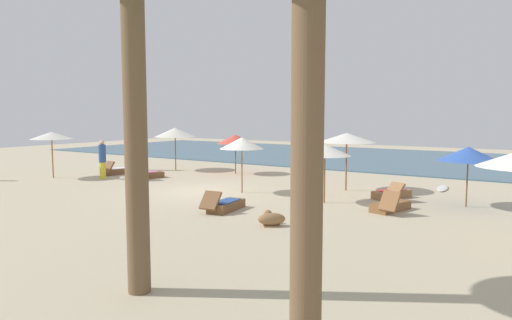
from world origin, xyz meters
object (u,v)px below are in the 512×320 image
at_px(umbrella_1, 347,138).
at_px(umbrella_2, 242,143).
at_px(person_1, 143,153).
at_px(umbrella_5, 468,154).
at_px(umbrella_4, 175,132).
at_px(umbrella_3, 235,139).
at_px(lounger_2, 225,205).
at_px(person_2, 102,159).
at_px(lounger_0, 390,206).
at_px(umbrella_6, 52,136).
at_px(lounger_4, 147,175).
at_px(surfboard, 442,188).
at_px(lounger_1, 117,171).
at_px(lounger_3, 392,194).
at_px(umbrella_0, 325,150).
at_px(dog, 271,219).

xyz_separation_m(umbrella_1, umbrella_2, (-3.17, -2.73, -0.18)).
bearing_deg(person_1, umbrella_5, -4.16).
relative_size(umbrella_1, umbrella_4, 1.01).
distance_m(umbrella_2, umbrella_3, 5.74).
height_order(lounger_2, person_2, person_2).
bearing_deg(lounger_0, umbrella_6, -175.53).
distance_m(lounger_4, surfboard, 13.17).
bearing_deg(umbrella_2, lounger_2, -64.37).
distance_m(umbrella_5, person_2, 15.61).
bearing_deg(lounger_0, person_2, -179.18).
xyz_separation_m(umbrella_1, umbrella_3, (-6.72, 1.78, -0.34)).
bearing_deg(umbrella_2, umbrella_4, 150.88).
relative_size(umbrella_5, lounger_1, 1.16).
bearing_deg(person_2, lounger_3, 10.49).
bearing_deg(umbrella_2, umbrella_3, 128.15).
height_order(person_1, person_2, person_1).
relative_size(umbrella_0, person_2, 1.11).
xyz_separation_m(lounger_3, surfboard, (1.08, 3.29, -0.14)).
distance_m(umbrella_1, lounger_1, 11.88).
distance_m(lounger_1, person_2, 1.88).
relative_size(umbrella_0, lounger_0, 1.16).
bearing_deg(umbrella_3, lounger_2, -56.50).
xyz_separation_m(lounger_4, person_1, (-2.53, 2.16, 0.76)).
xyz_separation_m(lounger_1, lounger_4, (2.39, -0.29, 0.00)).
bearing_deg(surfboard, lounger_3, -108.18).
height_order(umbrella_1, surfboard, umbrella_1).
xyz_separation_m(umbrella_4, surfboard, (13.53, 1.21, -2.01)).
height_order(person_1, dog, person_1).
height_order(umbrella_2, umbrella_4, umbrella_4).
height_order(umbrella_6, lounger_1, umbrella_6).
height_order(lounger_4, person_1, person_1).
distance_m(umbrella_2, umbrella_6, 10.06).
bearing_deg(lounger_1, lounger_0, -5.35).
distance_m(lounger_3, surfboard, 3.46).
distance_m(umbrella_4, lounger_1, 3.69).
relative_size(lounger_4, dog, 2.21).
bearing_deg(lounger_0, lounger_1, 174.65).
distance_m(umbrella_2, lounger_0, 6.16).
relative_size(umbrella_1, dog, 2.90).
height_order(umbrella_4, dog, umbrella_4).
distance_m(umbrella_2, lounger_2, 3.82).
xyz_separation_m(umbrella_2, surfboard, (6.35, 5.21, -1.89)).
height_order(lounger_1, person_1, person_1).
xyz_separation_m(person_1, person_2, (0.94, -3.41, -0.00)).
distance_m(umbrella_1, dog, 7.01).
xyz_separation_m(umbrella_4, lounger_2, (8.65, -7.06, -1.87)).
bearing_deg(lounger_2, umbrella_3, 123.50).
relative_size(umbrella_0, person_1, 1.10).
bearing_deg(person_1, lounger_4, -40.51).
xyz_separation_m(umbrella_6, lounger_3, (15.22, 3.43, -1.84)).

